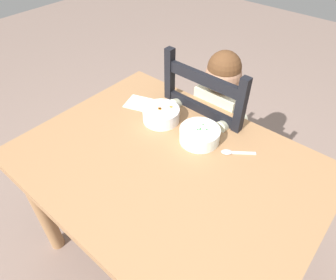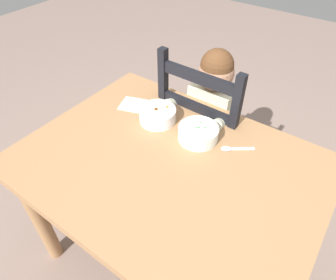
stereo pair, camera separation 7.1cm
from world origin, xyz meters
The scene contains 8 objects.
ground_plane centered at (0.00, 0.00, 0.00)m, with size 8.00×8.00×0.00m, color gray.
dining_table centered at (0.00, 0.00, 0.60)m, with size 1.14×0.86×0.71m.
dining_chair centered at (-0.08, 0.48, 0.46)m, with size 0.43×0.43×0.97m.
child_figure centered at (-0.08, 0.47, 0.63)m, with size 0.32×0.31×0.96m.
bowl_of_peas centered at (0.02, 0.18, 0.75)m, with size 0.17×0.17×0.06m.
bowl_of_carrots centered at (-0.19, 0.18, 0.75)m, with size 0.16×0.16×0.06m.
spoon centered at (0.16, 0.20, 0.72)m, with size 0.12×0.10×0.01m.
paper_napkin centered at (-0.35, 0.21, 0.72)m, with size 0.12×0.11×0.00m, color white.
Camera 1 is at (0.52, -0.61, 1.55)m, focal length 32.13 mm.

